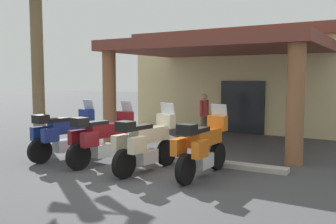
{
  "coord_description": "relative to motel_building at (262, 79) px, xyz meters",
  "views": [
    {
      "loc": [
        4.5,
        -7.45,
        2.26
      ],
      "look_at": [
        -0.9,
        2.55,
        1.2
      ],
      "focal_mm": 40.24,
      "sensor_mm": 36.0,
      "label": 1
    }
  ],
  "objects": [
    {
      "name": "motel_building",
      "position": [
        0.0,
        0.0,
        0.0
      ],
      "size": [
        11.01,
        11.16,
        4.22
      ],
      "rotation": [
        0.0,
        0.0,
        -0.05
      ],
      "color": "beige",
      "rests_on": "ground_plane"
    },
    {
      "name": "curb_strip",
      "position": [
        -0.97,
        -8.23,
        -2.12
      ],
      "size": [
        7.47,
        0.36,
        0.12
      ],
      "primitive_type": "cube",
      "color": "#ADA89E",
      "rests_on": "ground_plane"
    },
    {
      "name": "ground_plane",
      "position": [
        -0.12,
        -9.7,
        -2.18
      ],
      "size": [
        80.0,
        80.0,
        0.0
      ],
      "primitive_type": "plane",
      "color": "#424244"
    },
    {
      "name": "motorcycle_cream",
      "position": [
        -0.28,
        -9.62,
        -1.48
      ],
      "size": [
        0.83,
        2.21,
        1.61
      ],
      "rotation": [
        0.0,
        0.0,
        1.42
      ],
      "color": "black",
      "rests_on": "ground_plane"
    },
    {
      "name": "pedestrian",
      "position": [
        -0.89,
        -4.63,
        -1.22
      ],
      "size": [
        0.32,
        0.53,
        1.66
      ],
      "rotation": [
        0.0,
        0.0,
        6.17
      ],
      "color": "brown",
      "rests_on": "ground_plane"
    },
    {
      "name": "motorcycle_maroon",
      "position": [
        -1.65,
        -9.53,
        -1.48
      ],
      "size": [
        0.95,
        2.18,
        1.61
      ],
      "rotation": [
        0.0,
        0.0,
        1.34
      ],
      "color": "black",
      "rests_on": "ground_plane"
    },
    {
      "name": "motorcycle_orange",
      "position": [
        1.08,
        -9.41,
        -1.48
      ],
      "size": [
        0.73,
        2.21,
        1.61
      ],
      "rotation": [
        0.0,
        0.0,
        1.49
      ],
      "color": "black",
      "rests_on": "ground_plane"
    },
    {
      "name": "motorcycle_blue",
      "position": [
        -3.02,
        -9.49,
        -1.48
      ],
      "size": [
        0.9,
        2.19,
        1.61
      ],
      "rotation": [
        0.0,
        0.0,
        1.37
      ],
      "color": "black",
      "rests_on": "ground_plane"
    },
    {
      "name": "palm_tree_roadside",
      "position": [
        -5.41,
        -8.16,
        1.81
      ],
      "size": [
        1.96,
        2.08,
        5.9
      ],
      "color": "brown",
      "rests_on": "ground_plane"
    }
  ]
}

